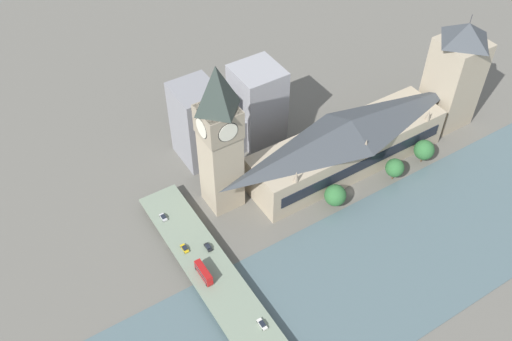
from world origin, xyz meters
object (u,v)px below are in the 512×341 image
at_px(road_bridge, 254,334).
at_px(car_southbound_lead, 185,248).
at_px(car_northbound_mid, 163,217).
at_px(parliament_hall, 348,144).
at_px(double_decker_bus_rear, 204,272).
at_px(car_northbound_tail, 262,324).
at_px(car_northbound_lead, 208,247).
at_px(clock_tower, 219,137).
at_px(victoria_tower, 455,74).

relative_size(road_bridge, car_southbound_lead, 35.62).
distance_m(road_bridge, car_northbound_mid, 62.01).
height_order(parliament_hall, double_decker_bus_rear, parliament_hall).
relative_size(road_bridge, car_northbound_tail, 33.26).
xyz_separation_m(parliament_hall, car_northbound_lead, (-11.52, 75.79, -7.73)).
bearing_deg(clock_tower, road_bridge, 159.43).
relative_size(victoria_tower, car_southbound_lead, 13.20).
height_order(clock_tower, victoria_tower, clock_tower).
xyz_separation_m(double_decker_bus_rear, car_northbound_mid, (33.07, 0.52, -1.91)).
bearing_deg(car_northbound_lead, parliament_hall, -81.35).
xyz_separation_m(victoria_tower, road_bridge, (-50.88, 139.84, -22.84)).
bearing_deg(parliament_hall, double_decker_bus_rear, 104.82).
bearing_deg(car_northbound_tail, road_bridge, 101.34).
bearing_deg(victoria_tower, road_bridge, 110.00).
relative_size(parliament_hall, victoria_tower, 1.63).
bearing_deg(car_northbound_lead, road_bridge, 174.08).
bearing_deg(parliament_hall, road_bridge, 122.47).
bearing_deg(victoria_tower, car_southbound_lead, 92.93).
distance_m(double_decker_bus_rear, car_southbound_lead, 14.87).
relative_size(car_northbound_mid, car_northbound_tail, 0.88).
relative_size(parliament_hall, clock_tower, 1.36).
distance_m(car_northbound_mid, car_southbound_lead, 18.34).
height_order(victoria_tower, car_northbound_lead, victoria_tower).
bearing_deg(clock_tower, car_northbound_tail, 162.48).
height_order(clock_tower, car_northbound_lead, clock_tower).
bearing_deg(road_bridge, car_southbound_lead, 5.01).
height_order(road_bridge, car_northbound_lead, car_northbound_lead).
xyz_separation_m(parliament_hall, double_decker_bus_rear, (-22.04, 83.30, -5.82)).
relative_size(car_northbound_mid, car_southbound_lead, 0.94).
distance_m(parliament_hall, car_northbound_tail, 91.30).
xyz_separation_m(road_bridge, car_southbound_lead, (43.53, 3.81, 1.52)).
height_order(victoria_tower, car_northbound_mid, victoria_tower).
distance_m(parliament_hall, double_decker_bus_rear, 86.36).
distance_m(clock_tower, car_northbound_mid, 40.90).
xyz_separation_m(clock_tower, car_northbound_tail, (-60.36, 19.05, -30.81)).
bearing_deg(parliament_hall, car_northbound_mid, 82.50).
relative_size(clock_tower, double_decker_bus_rear, 6.79).
xyz_separation_m(victoria_tower, car_northbound_lead, (-11.58, 135.76, -21.27)).
height_order(parliament_hall, victoria_tower, victoria_tower).
relative_size(victoria_tower, road_bridge, 0.37).
relative_size(double_decker_bus_rear, car_southbound_lead, 2.33).
bearing_deg(car_southbound_lead, road_bridge, -174.99).
bearing_deg(clock_tower, victoria_tower, -95.01).
bearing_deg(victoria_tower, car_northbound_lead, 94.87).
relative_size(clock_tower, car_northbound_tail, 14.76).
distance_m(car_northbound_lead, car_northbound_mid, 23.95).
bearing_deg(double_decker_bus_rear, parliament_hall, -75.18).
xyz_separation_m(car_northbound_mid, car_northbound_tail, (-61.08, -7.85, -0.01)).
relative_size(clock_tower, car_southbound_lead, 15.81).
distance_m(clock_tower, road_bridge, 72.89).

